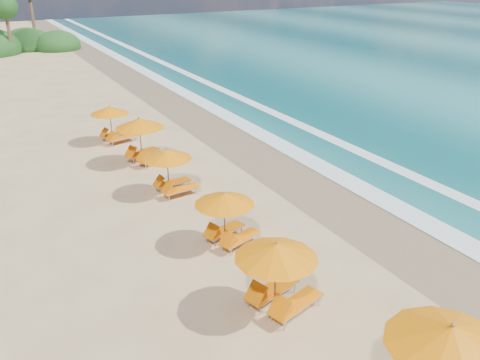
% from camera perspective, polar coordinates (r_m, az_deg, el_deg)
% --- Properties ---
extents(ground, '(160.00, 160.00, 0.00)m').
position_cam_1_polar(ground, '(19.90, 0.00, -3.17)').
color(ground, tan).
rests_on(ground, ground).
extents(wet_sand, '(4.00, 160.00, 0.01)m').
position_cam_1_polar(wet_sand, '(21.91, 9.22, -0.87)').
color(wet_sand, '#877150').
rests_on(wet_sand, ground).
extents(surf_foam, '(4.00, 160.00, 0.01)m').
position_cam_1_polar(surf_foam, '(23.55, 14.47, 0.50)').
color(surf_foam, white).
rests_on(surf_foam, ground).
extents(station_1, '(2.88, 2.80, 2.31)m').
position_cam_1_polar(station_1, '(13.73, 4.59, -10.40)').
color(station_1, olive).
rests_on(station_1, ground).
extents(station_2, '(2.60, 2.54, 2.06)m').
position_cam_1_polar(station_2, '(16.86, -1.39, -3.98)').
color(station_2, olive).
rests_on(station_2, ground).
extents(station_3, '(2.37, 2.23, 2.08)m').
position_cam_1_polar(station_3, '(20.81, -7.89, 1.35)').
color(station_3, olive).
rests_on(station_3, ground).
extents(station_4, '(3.03, 2.98, 2.36)m').
position_cam_1_polar(station_4, '(24.33, -11.01, 4.83)').
color(station_4, olive).
rests_on(station_4, ground).
extents(station_5, '(2.53, 2.43, 2.09)m').
position_cam_1_polar(station_5, '(27.75, -14.30, 6.53)').
color(station_5, olive).
rests_on(station_5, ground).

